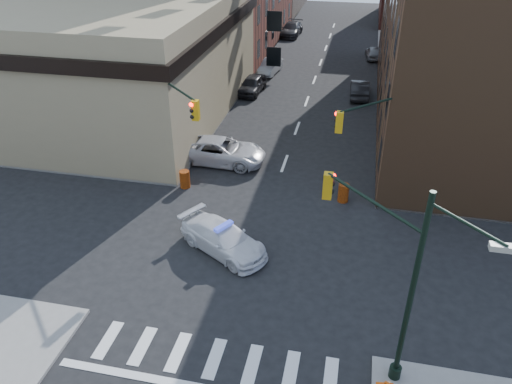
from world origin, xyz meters
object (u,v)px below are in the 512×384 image
at_px(pickup, 221,151).
at_px(pedestrian_a, 143,143).
at_px(parked_car_wfar, 270,66).
at_px(parked_car_enear, 360,89).
at_px(barrel_road, 343,193).
at_px(police_car, 223,238).
at_px(pedestrian_b, 118,140).
at_px(parked_car_wnear, 252,85).
at_px(barrel_bank, 185,179).
at_px(barricade_nw_a, 140,156).

height_order(pickup, pedestrian_a, pedestrian_a).
bearing_deg(pickup, parked_car_wfar, 3.04).
height_order(parked_car_wfar, parked_car_enear, parked_car_enear).
relative_size(pedestrian_a, barrel_road, 1.77).
distance_m(police_car, pedestrian_b, 13.37).
distance_m(parked_car_wnear, barrel_road, 19.47).
relative_size(parked_car_wnear, barrel_bank, 4.07).
distance_m(pedestrian_a, pedestrian_b, 1.90).
bearing_deg(barrel_road, police_car, -132.80).
bearing_deg(pedestrian_a, barrel_road, 27.24).
distance_m(parked_car_enear, barricade_nw_a, 21.27).
bearing_deg(barrel_bank, parked_car_wfar, 87.89).
height_order(pickup, barrel_bank, pickup).
bearing_deg(pickup, barrel_road, -109.60).
distance_m(parked_car_wnear, barrel_bank, 17.52).
xyz_separation_m(police_car, parked_car_wfar, (-3.14, 29.19, -0.03)).
relative_size(parked_car_enear, barrel_bank, 4.03).
bearing_deg(parked_car_wnear, barricade_nw_a, -101.12).
xyz_separation_m(barrel_road, barricade_nw_a, (-13.62, 2.00, -0.01)).
height_order(parked_car_wnear, barrel_road, parked_car_wnear).
relative_size(parked_car_wfar, barrel_road, 3.77).
height_order(barrel_road, barrel_bank, barrel_road).
relative_size(pickup, parked_car_wfar, 1.43).
bearing_deg(pedestrian_a, parked_car_wfar, 115.02).
distance_m(pedestrian_a, barricade_nw_a, 0.92).
height_order(police_car, barricade_nw_a, police_car).
height_order(police_car, barrel_road, police_car).
distance_m(barrel_road, barricade_nw_a, 13.77).
bearing_deg(parked_car_enear, police_car, 73.52).
bearing_deg(parked_car_enear, pedestrian_b, 41.08).
distance_m(police_car, pedestrian_a, 11.89).
distance_m(parked_car_wfar, parked_car_enear, 10.33).
height_order(parked_car_wfar, pedestrian_b, pedestrian_b).
bearing_deg(pedestrian_b, barricade_nw_a, -41.90).
xyz_separation_m(pickup, barricade_nw_a, (-5.27, -1.29, -0.29)).
xyz_separation_m(parked_car_wnear, parked_car_enear, (9.55, 0.99, -0.03)).
relative_size(parked_car_enear, barrel_road, 3.99).
height_order(police_car, pedestrian_b, pedestrian_b).
height_order(pickup, parked_car_enear, pickup).
bearing_deg(parked_car_wfar, barrel_bank, -84.68).
relative_size(parked_car_enear, pedestrian_a, 2.26).
bearing_deg(parked_car_enear, barrel_bank, 59.09).
relative_size(parked_car_wnear, parked_car_wfar, 1.07).
xyz_separation_m(pedestrian_a, pedestrian_b, (-1.89, 0.19, -0.03)).
xyz_separation_m(pedestrian_b, barrel_bank, (5.92, -3.30, -0.55)).
relative_size(pickup, barrel_road, 5.39).
bearing_deg(parked_car_wnear, parked_car_enear, 10.84).
relative_size(parked_car_enear, pedestrian_b, 2.33).
relative_size(parked_car_wfar, parked_car_enear, 0.95).
bearing_deg(barrel_bank, pedestrian_a, 142.28).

